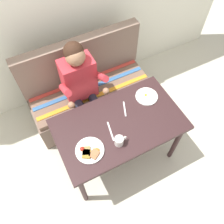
{
  "coord_description": "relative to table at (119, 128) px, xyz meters",
  "views": [
    {
      "loc": [
        -0.56,
        -0.94,
        2.6
      ],
      "look_at": [
        0.0,
        0.15,
        0.72
      ],
      "focal_mm": 37.35,
      "sensor_mm": 36.0,
      "label": 1
    }
  ],
  "objects": [
    {
      "name": "ground_plane",
      "position": [
        0.0,
        0.0,
        -0.65
      ],
      "size": [
        8.0,
        8.0,
        0.0
      ],
      "primitive_type": "plane",
      "color": "beige"
    },
    {
      "name": "table",
      "position": [
        0.0,
        0.0,
        0.0
      ],
      "size": [
        1.2,
        0.7,
        0.73
      ],
      "color": "#311D1F",
      "rests_on": "ground"
    },
    {
      "name": "couch",
      "position": [
        0.0,
        0.76,
        -0.32
      ],
      "size": [
        1.44,
        0.56,
        1.0
      ],
      "color": "#766053",
      "rests_on": "ground"
    },
    {
      "name": "person",
      "position": [
        -0.13,
        0.59,
        0.09
      ],
      "size": [
        0.45,
        0.61,
        1.21
      ],
      "color": "#BD2E37",
      "rests_on": "ground"
    },
    {
      "name": "plate_breakfast",
      "position": [
        -0.36,
        -0.13,
        0.1
      ],
      "size": [
        0.25,
        0.25,
        0.05
      ],
      "color": "white",
      "rests_on": "table"
    },
    {
      "name": "plate_eggs",
      "position": [
        0.39,
        0.15,
        0.09
      ],
      "size": [
        0.22,
        0.22,
        0.04
      ],
      "color": "white",
      "rests_on": "table"
    },
    {
      "name": "coffee_mug",
      "position": [
        -0.1,
        -0.18,
        0.13
      ],
      "size": [
        0.12,
        0.08,
        0.09
      ],
      "color": "white",
      "rests_on": "table"
    },
    {
      "name": "fork",
      "position": [
        0.12,
        0.12,
        0.08
      ],
      "size": [
        0.08,
        0.16,
        0.0
      ],
      "primitive_type": "cube",
      "rotation": [
        0.0,
        0.0,
        -0.38
      ],
      "color": "silver",
      "rests_on": "table"
    },
    {
      "name": "knife",
      "position": [
        -0.11,
        -0.04,
        0.08
      ],
      "size": [
        0.05,
        0.2,
        0.0
      ],
      "primitive_type": "cube",
      "rotation": [
        0.0,
        0.0,
        -0.19
      ],
      "color": "silver",
      "rests_on": "table"
    }
  ]
}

